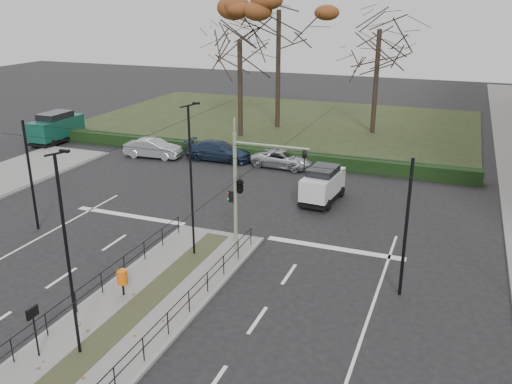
% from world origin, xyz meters
% --- Properties ---
extents(ground, '(140.00, 140.00, 0.00)m').
position_xyz_m(ground, '(0.00, 0.00, 0.00)').
color(ground, black).
rests_on(ground, ground).
extents(median_island, '(4.40, 15.00, 0.14)m').
position_xyz_m(median_island, '(0.00, -2.50, 0.07)').
color(median_island, slate).
rests_on(median_island, ground).
extents(park, '(38.00, 26.00, 0.10)m').
position_xyz_m(park, '(-6.00, 32.00, 0.05)').
color(park, '#232C16').
rests_on(park, ground).
extents(hedge, '(38.00, 1.00, 1.00)m').
position_xyz_m(hedge, '(-6.00, 18.60, 0.50)').
color(hedge, black).
rests_on(hedge, ground).
extents(median_railing, '(4.14, 13.24, 0.92)m').
position_xyz_m(median_railing, '(0.00, -2.60, 0.98)').
color(median_railing, black).
rests_on(median_railing, median_island).
extents(catenary, '(20.00, 34.00, 6.00)m').
position_xyz_m(catenary, '(0.00, 1.62, 3.42)').
color(catenary, black).
rests_on(catenary, ground).
extents(traffic_light, '(3.98, 2.28, 5.85)m').
position_xyz_m(traffic_light, '(1.84, 3.38, 3.54)').
color(traffic_light, gray).
rests_on(traffic_light, median_island).
extents(litter_bin, '(0.44, 0.44, 1.13)m').
position_xyz_m(litter_bin, '(-1.12, -2.44, 0.95)').
color(litter_bin, black).
rests_on(litter_bin, median_island).
extents(info_panel, '(0.11, 0.50, 1.91)m').
position_xyz_m(info_panel, '(-1.51, -6.97, 1.64)').
color(info_panel, black).
rests_on(info_panel, median_island).
extents(streetlamp_median_near, '(0.61, 0.13, 7.36)m').
position_xyz_m(streetlamp_median_near, '(-0.28, -6.30, 3.88)').
color(streetlamp_median_near, black).
rests_on(streetlamp_median_near, median_island).
extents(streetlamp_median_far, '(0.62, 0.13, 7.39)m').
position_xyz_m(streetlamp_median_far, '(-0.14, 2.09, 3.90)').
color(streetlamp_median_far, black).
rests_on(streetlamp_median_far, median_island).
extents(parked_car_second, '(4.63, 1.98, 1.48)m').
position_xyz_m(parked_car_second, '(-11.16, 16.51, 0.74)').
color(parked_car_second, '#ABAEB3').
rests_on(parked_car_second, ground).
extents(parked_car_third, '(5.24, 2.28, 1.50)m').
position_xyz_m(parked_car_third, '(-6.03, 17.66, 0.75)').
color(parked_car_third, '#1C2941').
rests_on(parked_car_third, ground).
extents(parked_car_fourth, '(4.70, 2.39, 1.27)m').
position_xyz_m(parked_car_fourth, '(-0.85, 17.66, 0.64)').
color(parked_car_fourth, '#ABAEB3').
rests_on(parked_car_fourth, ground).
extents(white_van, '(2.13, 4.13, 2.20)m').
position_xyz_m(white_van, '(3.72, 11.68, 1.16)').
color(white_van, silver).
rests_on(white_van, ground).
extents(green_van, '(2.14, 5.27, 2.62)m').
position_xyz_m(green_van, '(-21.48, 17.70, 1.35)').
color(green_van, '#0E3D31').
rests_on(green_van, ground).
extents(rust_tree, '(9.54, 9.54, 14.17)m').
position_xyz_m(rust_tree, '(-5.45, 29.89, 10.86)').
color(rust_tree, black).
rests_on(rust_tree, park).
extents(bare_tree_center, '(7.14, 7.14, 12.24)m').
position_xyz_m(bare_tree_center, '(3.54, 30.82, 8.64)').
color(bare_tree_center, black).
rests_on(bare_tree_center, park).
extents(bare_tree_near, '(6.88, 6.88, 11.17)m').
position_xyz_m(bare_tree_near, '(-7.42, 25.36, 7.89)').
color(bare_tree_near, black).
rests_on(bare_tree_near, park).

